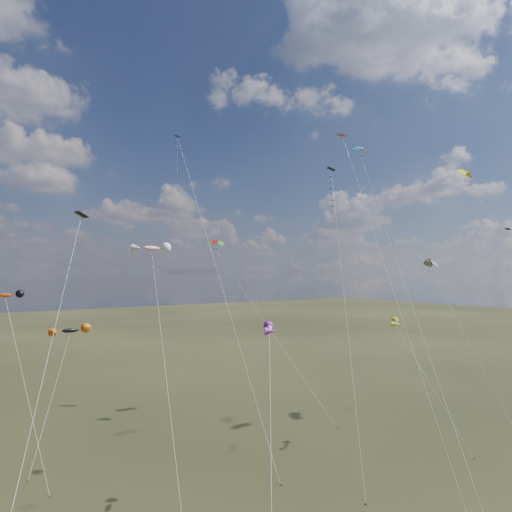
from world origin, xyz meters
TOP-DOWN VIEW (x-y plane):
  - diamond_black_high at (11.28, 18.29)m, footprint 13.07×16.66m
  - diamond_navy_tall at (-3.16, 28.49)m, footprint 1.08×21.37m
  - diamond_black_mid at (-19.62, 13.26)m, footprint 7.61×11.57m
  - diamond_orange_center at (1.46, 3.78)m, footprint 4.98×15.77m
  - parafoil_yellow at (22.91, 8.41)m, footprint 9.60×23.02m
  - parafoil_blue_white at (17.73, 19.57)m, footprint 15.86×24.66m
  - parafoil_striped at (22.80, 12.98)m, footprint 2.60×11.65m
  - parafoil_tricolor at (3.27, 31.84)m, footprint 7.92×16.78m
  - novelty_black_orange at (-15.83, 27.60)m, footprint 6.33×6.46m
  - novelty_orange_black at (-21.42, 28.99)m, footprint 3.62×11.94m
  - novelty_white_purple at (-6.36, 7.23)m, footprint 7.48×10.17m
  - novelty_redwhite_stripe at (-9.52, 22.34)m, footprint 6.27×17.28m
  - novelty_blue_yellow at (11.27, 9.45)m, footprint 4.13×7.45m

SIDE VIEW (x-z plane):
  - novelty_black_orange at x=-15.83m, z-range 5.47..17.60m
  - novelty_blue_yellow at x=11.27m, z-range 5.86..18.56m
  - novelty_white_purple at x=-6.36m, z-range 6.32..19.87m
  - novelty_orange_black at x=-21.42m, z-range 7.27..22.88m
  - diamond_black_mid at x=-19.62m, z-range 5.24..27.24m
  - parafoil_striped at x=22.80m, z-range 8.94..28.29m
  - novelty_redwhite_stripe at x=-9.52m, z-range 9.51..29.81m
  - diamond_orange_center at x=1.46m, z-range 5.57..35.36m
  - parafoil_tricolor at x=3.27m, z-range 10.27..32.21m
  - diamond_black_high at x=11.28m, z-range 10.56..40.62m
  - parafoil_yellow at x=22.91m, z-range 14.04..43.72m
  - diamond_navy_tall at x=-3.16m, z-range 12.21..46.20m
  - parafoil_blue_white at x=17.73m, z-range 16.17..50.22m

